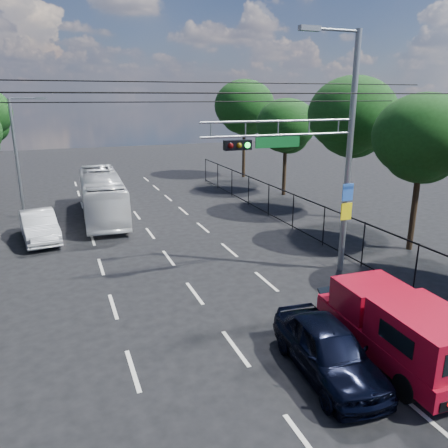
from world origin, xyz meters
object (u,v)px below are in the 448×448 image
navy_hatchback (328,349)px  signal_mast (324,147)px  white_bus (102,195)px  white_van (39,226)px  red_pickup (398,327)px

navy_hatchback → signal_mast: bearing=64.7°
white_bus → white_van: white_bus is taller
red_pickup → white_van: bearing=121.9°
signal_mast → white_van: size_ratio=2.09×
white_bus → signal_mast: bearing=-57.6°
signal_mast → white_van: signal_mast is taller
red_pickup → white_van: 17.77m
red_pickup → white_van: (-9.40, 15.08, -0.30)m
signal_mast → white_van: bearing=140.4°
signal_mast → red_pickup: bearing=-102.7°
white_bus → white_van: (-3.53, -3.52, -0.60)m
navy_hatchback → white_van: 16.60m
signal_mast → red_pickup: 7.58m
navy_hatchback → white_bus: (-3.78, 18.42, 0.63)m
navy_hatchback → white_van: size_ratio=0.92×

